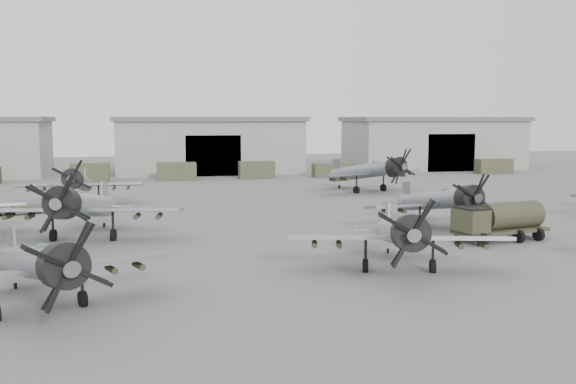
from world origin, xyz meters
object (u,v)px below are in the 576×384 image
(aircraft_mid_1, at_px, (82,206))
(aircraft_far_1, at_px, (371,171))
(fuel_tanker, at_px, (500,219))
(aircraft_near_0, at_px, (40,265))
(aircraft_far_0, at_px, (78,182))
(aircraft_near_1, at_px, (400,233))
(aircraft_mid_2, at_px, (442,200))

(aircraft_mid_1, height_order, aircraft_far_1, aircraft_mid_1)
(fuel_tanker, bearing_deg, aircraft_near_0, -170.95)
(aircraft_far_0, relative_size, aircraft_far_1, 0.92)
(aircraft_near_0, distance_m, aircraft_near_1, 18.30)
(aircraft_mid_1, height_order, aircraft_far_0, aircraft_mid_1)
(aircraft_near_0, relative_size, aircraft_far_1, 0.87)
(aircraft_near_0, xyz_separation_m, aircraft_near_1, (17.95, 3.56, 0.04))
(aircraft_mid_1, height_order, aircraft_mid_2, aircraft_mid_1)
(aircraft_mid_1, bearing_deg, aircraft_near_1, -25.96)
(aircraft_near_1, distance_m, aircraft_far_0, 38.63)
(aircraft_mid_1, xyz_separation_m, aircraft_mid_2, (26.42, -0.71, -0.30))
(aircraft_near_0, xyz_separation_m, aircraft_mid_1, (0.25, 16.92, 0.31))
(aircraft_near_0, xyz_separation_m, aircraft_far_1, (29.90, 40.53, 0.31))
(aircraft_far_0, distance_m, aircraft_far_1, 31.89)
(aircraft_near_0, bearing_deg, aircraft_near_1, -10.99)
(aircraft_far_1, bearing_deg, aircraft_mid_2, -119.13)
(aircraft_mid_2, bearing_deg, aircraft_far_0, 138.52)
(aircraft_far_1, distance_m, fuel_tanker, 29.90)
(aircraft_near_0, bearing_deg, aircraft_mid_2, 9.09)
(aircraft_mid_2, bearing_deg, fuel_tanker, -79.17)
(aircraft_mid_2, height_order, aircraft_far_1, aircraft_far_1)
(aircraft_far_1, xyz_separation_m, fuel_tanker, (-1.60, -29.84, -0.95))
(aircraft_mid_1, xyz_separation_m, fuel_tanker, (28.05, -6.23, -0.96))
(aircraft_near_1, relative_size, aircraft_far_1, 0.91)
(aircraft_far_0, xyz_separation_m, aircraft_far_1, (31.67, 3.75, 0.23))
(aircraft_near_0, height_order, aircraft_near_1, aircraft_near_1)
(aircraft_near_1, xyz_separation_m, fuel_tanker, (10.35, 7.14, -0.69))
(aircraft_mid_2, relative_size, aircraft_far_1, 0.89)
(aircraft_mid_2, height_order, fuel_tanker, aircraft_mid_2)
(aircraft_near_1, height_order, aircraft_far_0, aircraft_far_0)
(aircraft_near_1, distance_m, aircraft_far_1, 38.86)
(aircraft_mid_1, distance_m, aircraft_mid_2, 26.43)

